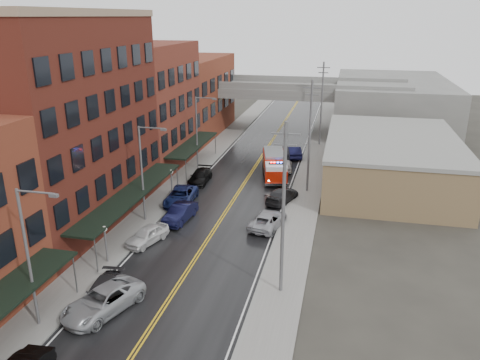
# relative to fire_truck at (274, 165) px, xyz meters

# --- Properties ---
(road) EXTENTS (11.00, 160.00, 0.02)m
(road) POSITION_rel_fire_truck_xyz_m (-2.98, -8.94, -1.54)
(road) COLOR black
(road) RESTS_ON ground
(sidewalk_left) EXTENTS (3.00, 160.00, 0.15)m
(sidewalk_left) POSITION_rel_fire_truck_xyz_m (-10.28, -8.94, -1.47)
(sidewalk_left) COLOR slate
(sidewalk_left) RESTS_ON ground
(sidewalk_right) EXTENTS (3.00, 160.00, 0.15)m
(sidewalk_right) POSITION_rel_fire_truck_xyz_m (4.32, -8.94, -1.47)
(sidewalk_right) COLOR slate
(sidewalk_right) RESTS_ON ground
(curb_left) EXTENTS (0.30, 160.00, 0.15)m
(curb_left) POSITION_rel_fire_truck_xyz_m (-8.63, -8.94, -1.47)
(curb_left) COLOR gray
(curb_left) RESTS_ON ground
(curb_right) EXTENTS (0.30, 160.00, 0.15)m
(curb_right) POSITION_rel_fire_truck_xyz_m (2.67, -8.94, -1.47)
(curb_right) COLOR gray
(curb_right) RESTS_ON ground
(brick_building_b) EXTENTS (9.00, 20.00, 18.00)m
(brick_building_b) POSITION_rel_fire_truck_xyz_m (-16.28, -15.94, 7.45)
(brick_building_b) COLOR #501915
(brick_building_b) RESTS_ON ground
(brick_building_c) EXTENTS (9.00, 15.00, 15.00)m
(brick_building_c) POSITION_rel_fire_truck_xyz_m (-16.28, 1.56, 5.95)
(brick_building_c) COLOR maroon
(brick_building_c) RESTS_ON ground
(brick_building_far) EXTENTS (9.00, 20.00, 12.00)m
(brick_building_far) POSITION_rel_fire_truck_xyz_m (-16.28, 19.06, 4.45)
(brick_building_far) COLOR brown
(brick_building_far) RESTS_ON ground
(tan_building) EXTENTS (14.00, 22.00, 5.00)m
(tan_building) POSITION_rel_fire_truck_xyz_m (13.02, 1.06, 0.95)
(tan_building) COLOR brown
(tan_building) RESTS_ON ground
(right_far_block) EXTENTS (18.00, 30.00, 8.00)m
(right_far_block) POSITION_rel_fire_truck_xyz_m (15.02, 31.06, 2.45)
(right_far_block) COLOR slate
(right_far_block) RESTS_ON ground
(awning_1) EXTENTS (2.60, 18.00, 3.09)m
(awning_1) POSITION_rel_fire_truck_xyz_m (-10.47, -15.94, 1.44)
(awning_1) COLOR black
(awning_1) RESTS_ON ground
(awning_2) EXTENTS (2.60, 13.00, 3.09)m
(awning_2) POSITION_rel_fire_truck_xyz_m (-10.47, 1.56, 1.44)
(awning_2) COLOR black
(awning_2) RESTS_ON ground
(globe_lamp_1) EXTENTS (0.44, 0.44, 3.12)m
(globe_lamp_1) POSITION_rel_fire_truck_xyz_m (-9.38, -22.94, 0.76)
(globe_lamp_1) COLOR #59595B
(globe_lamp_1) RESTS_ON ground
(globe_lamp_2) EXTENTS (0.44, 0.44, 3.12)m
(globe_lamp_2) POSITION_rel_fire_truck_xyz_m (-9.38, -8.94, 0.76)
(globe_lamp_2) COLOR #59595B
(globe_lamp_2) RESTS_ON ground
(street_lamp_0) EXTENTS (2.64, 0.22, 9.00)m
(street_lamp_0) POSITION_rel_fire_truck_xyz_m (-9.53, -30.94, 3.64)
(street_lamp_0) COLOR #59595B
(street_lamp_0) RESTS_ON ground
(street_lamp_1) EXTENTS (2.64, 0.22, 9.00)m
(street_lamp_1) POSITION_rel_fire_truck_xyz_m (-9.53, -14.94, 3.64)
(street_lamp_1) COLOR #59595B
(street_lamp_1) RESTS_ON ground
(street_lamp_2) EXTENTS (2.64, 0.22, 9.00)m
(street_lamp_2) POSITION_rel_fire_truck_xyz_m (-9.53, 1.06, 3.64)
(street_lamp_2) COLOR #59595B
(street_lamp_2) RESTS_ON ground
(utility_pole_0) EXTENTS (1.80, 0.24, 12.00)m
(utility_pole_0) POSITION_rel_fire_truck_xyz_m (4.22, -23.94, 4.76)
(utility_pole_0) COLOR #59595B
(utility_pole_0) RESTS_ON ground
(utility_pole_1) EXTENTS (1.80, 0.24, 12.00)m
(utility_pole_1) POSITION_rel_fire_truck_xyz_m (4.22, -3.94, 4.76)
(utility_pole_1) COLOR #59595B
(utility_pole_1) RESTS_ON ground
(utility_pole_2) EXTENTS (1.80, 0.24, 12.00)m
(utility_pole_2) POSITION_rel_fire_truck_xyz_m (4.22, 16.06, 4.76)
(utility_pole_2) COLOR #59595B
(utility_pole_2) RESTS_ON ground
(overpass) EXTENTS (40.00, 10.00, 7.50)m
(overpass) POSITION_rel_fire_truck_xyz_m (-2.98, 23.06, 4.44)
(overpass) COLOR slate
(overpass) RESTS_ON ground
(fire_truck) EXTENTS (4.43, 8.19, 2.86)m
(fire_truck) POSITION_rel_fire_truck_xyz_m (0.00, 0.00, 0.00)
(fire_truck) COLOR #AA1807
(fire_truck) RESTS_ON ground
(parked_car_left_2) EXTENTS (4.43, 6.28, 1.59)m
(parked_car_left_2) POSITION_rel_fire_truck_xyz_m (-6.58, -28.74, -0.75)
(parked_car_left_2) COLOR #9C9FA3
(parked_car_left_2) RESTS_ON ground
(parked_car_left_3) EXTENTS (2.39, 4.81, 1.34)m
(parked_car_left_3) POSITION_rel_fire_truck_xyz_m (-7.24, -27.64, -0.88)
(parked_car_left_3) COLOR #2C2B2E
(parked_car_left_3) RESTS_ON ground
(parked_car_left_4) EXTENTS (2.97, 4.60, 1.46)m
(parked_car_left_4) POSITION_rel_fire_truck_xyz_m (-7.77, -19.09, -0.82)
(parked_car_left_4) COLOR silver
(parked_car_left_4) RESTS_ON ground
(parked_car_left_5) EXTENTS (2.15, 4.90, 1.56)m
(parked_car_left_5) POSITION_rel_fire_truck_xyz_m (-6.58, -14.22, -0.77)
(parked_car_left_5) COLOR black
(parked_car_left_5) RESTS_ON ground
(parked_car_left_6) EXTENTS (2.99, 5.78, 1.56)m
(parked_car_left_6) POSITION_rel_fire_truck_xyz_m (-7.97, -10.14, -0.77)
(parked_car_left_6) COLOR navy
(parked_car_left_6) RESTS_ON ground
(parked_car_left_7) EXTENTS (2.16, 4.97, 1.42)m
(parked_car_left_7) POSITION_rel_fire_truck_xyz_m (-7.98, -3.64, -0.84)
(parked_car_left_7) COLOR black
(parked_car_left_7) RESTS_ON ground
(parked_car_right_0) EXTENTS (3.29, 5.42, 1.40)m
(parked_car_right_0) POSITION_rel_fire_truck_xyz_m (1.59, -13.76, -0.85)
(parked_car_right_0) COLOR #9B9DA3
(parked_car_right_0) RESTS_ON ground
(parked_car_right_1) EXTENTS (3.35, 5.30, 1.43)m
(parked_car_right_1) POSITION_rel_fire_truck_xyz_m (1.97, -7.43, -0.83)
(parked_car_right_1) COLOR black
(parked_car_right_1) RESTS_ON ground
(parked_car_right_2) EXTENTS (2.16, 4.37, 1.43)m
(parked_car_right_2) POSITION_rel_fire_truck_xyz_m (0.91, 2.87, -0.83)
(parked_car_right_2) COLOR #BDBDBD
(parked_car_right_2) RESTS_ON ground
(parked_car_right_3) EXTENTS (2.78, 5.01, 1.56)m
(parked_car_right_3) POSITION_rel_fire_truck_xyz_m (1.26, 8.86, -0.77)
(parked_car_right_3) COLOR black
(parked_car_right_3) RESTS_ON ground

